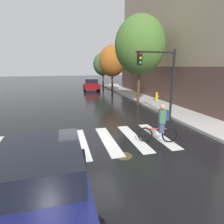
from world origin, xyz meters
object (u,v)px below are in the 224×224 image
Objects in this scene: fire_hydrant at (157,96)px; street_tree_near at (140,45)px; street_tree_mid at (112,61)px; cyclist at (161,124)px; traffic_light_near at (161,73)px; street_tree_far at (103,64)px; sedan_near at (44,178)px; manhole_cover at (124,156)px; sedan_mid at (91,84)px.

street_tree_near reaches higher than fire_hydrant.
street_tree_mid is at bearing 109.31° from fire_hydrant.
fire_hydrant is at bearing 62.97° from cyclist.
traffic_light_near is 0.81× the size of street_tree_far.
street_tree_near is at bearing 74.03° from cyclist.
traffic_light_near is at bearing 63.10° from cyclist.
sedan_near is 5.91× the size of fire_hydrant.
manhole_cover is 23.03m from street_tree_far.
street_tree_far is (0.56, 18.43, 0.64)m from traffic_light_near.
street_tree_far is at bearing 74.80° from sedan_near.
sedan_mid is 15.92m from traffic_light_near.
manhole_cover is 2.26m from cyclist.
sedan_mid is 11.85m from street_tree_near.
street_tree_mid reaches higher than sedan_near.
traffic_light_near reaches higher than cyclist.
street_tree_far reaches higher than fire_hydrant.
sedan_mid is 0.91× the size of street_tree_far.
street_tree_near reaches higher than sedan_mid.
cyclist is at bearing -89.67° from sedan_mid.
street_tree_far reaches higher than sedan_mid.
traffic_light_near reaches higher than fire_hydrant.
manhole_cover is at bearing -103.51° from street_tree_mid.
sedan_near reaches higher than sedan_mid.
sedan_near is at bearing -101.42° from sedan_mid.
street_tree_mid reaches higher than manhole_cover.
sedan_mid is 1.12× the size of traffic_light_near.
street_tree_near is (2.38, -10.88, 4.04)m from sedan_mid.
street_tree_mid reaches higher than street_tree_far.
cyclist is at bearing -105.97° from street_tree_near.
sedan_mid is at bearing 84.69° from manhole_cover.
traffic_light_near is (1.70, -15.69, 2.05)m from sedan_mid.
manhole_cover is 0.12× the size of street_tree_far.
sedan_near is 0.89× the size of street_tree_far.
cyclist is (1.93, 0.82, 0.84)m from manhole_cover.
street_tree_mid reaches higher than sedan_mid.
sedan_mid is (4.39, 21.72, -0.01)m from sedan_near.
sedan_near is 25.48m from street_tree_far.
street_tree_near reaches higher than manhole_cover.
traffic_light_near is 6.48m from fire_hydrant.
manhole_cover is 0.38× the size of cyclist.
cyclist is 15.75m from street_tree_mid.
manhole_cover is 3.39m from sedan_near.
manhole_cover is at bearing -100.34° from street_tree_far.
sedan_mid is 0.66× the size of street_tree_near.
street_tree_mid is at bearing -91.84° from street_tree_far.
cyclist is 0.33× the size of street_tree_far.
street_tree_far is at bearing 50.46° from sedan_mid.
street_tree_far reaches higher than traffic_light_near.
street_tree_near is (4.21, 8.77, 4.85)m from manhole_cover.
fire_hydrant is (2.76, 5.38, -2.33)m from traffic_light_near.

